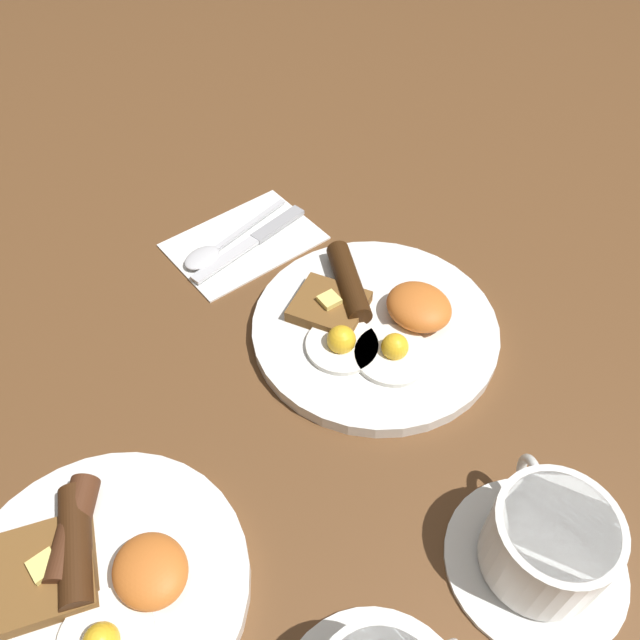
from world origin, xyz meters
TOP-DOWN VIEW (x-y plane):
  - ground_plane at (0.00, 0.00)m, footprint 3.00×3.00m
  - breakfast_plate_near at (0.00, -0.00)m, footprint 0.26×0.26m
  - breakfast_plate_far at (-0.04, 0.35)m, footprint 0.23×0.23m
  - teacup_near at (-0.26, 0.08)m, footprint 0.15×0.15m
  - napkin at (0.21, 0.02)m, footprint 0.13×0.18m
  - knife at (0.20, 0.01)m, footprint 0.03×0.18m
  - spoon at (0.22, 0.06)m, footprint 0.04×0.17m

SIDE VIEW (x-z plane):
  - ground_plane at x=0.00m, z-range 0.00..0.00m
  - napkin at x=0.21m, z-range 0.00..0.01m
  - knife at x=0.20m, z-range 0.00..0.01m
  - spoon at x=0.22m, z-range 0.00..0.01m
  - breakfast_plate_near at x=0.00m, z-range -0.01..0.04m
  - breakfast_plate_far at x=-0.04m, z-range -0.01..0.03m
  - teacup_near at x=-0.26m, z-range 0.00..0.08m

